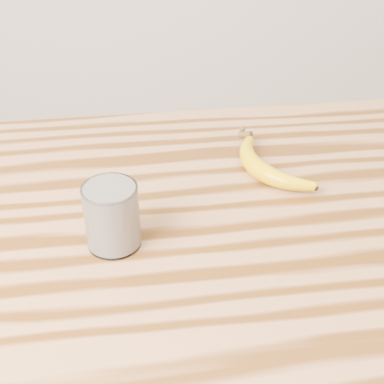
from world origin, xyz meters
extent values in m
cube|color=#98663D|center=(0.00, 0.00, 0.88)|extent=(1.20, 0.80, 0.04)
cylinder|color=brown|center=(-0.54, 0.34, 0.43)|extent=(0.06, 0.06, 0.86)
cylinder|color=white|center=(-0.30, -0.02, 0.95)|extent=(0.08, 0.08, 0.10)
torus|color=white|center=(-0.30, -0.02, 1.00)|extent=(0.08, 0.08, 0.00)
cylinder|color=silver|center=(-0.30, -0.02, 0.95)|extent=(0.07, 0.07, 0.09)
camera|label=1|loc=(-0.27, -0.64, 1.42)|focal=50.00mm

